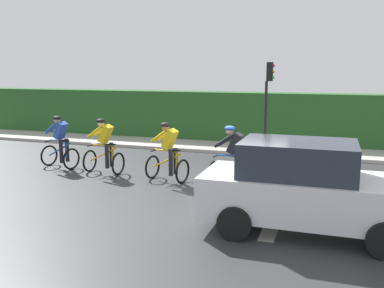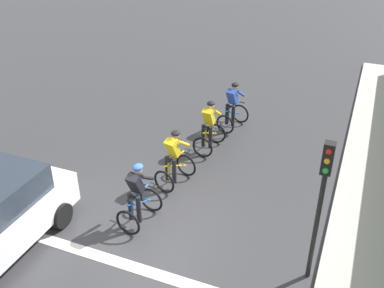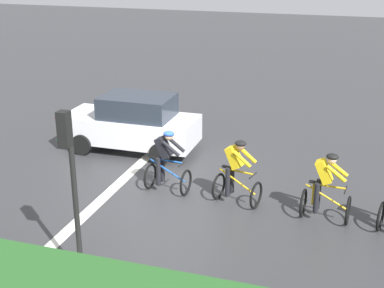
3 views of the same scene
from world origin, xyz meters
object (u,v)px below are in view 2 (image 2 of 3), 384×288
Objects in this scene: cyclist_lead at (233,107)px; cyclist_second at (209,128)px; cyclist_mid at (174,160)px; cyclist_fourth at (138,197)px; traffic_light_near_crossing at (322,193)px.

cyclist_second is (-0.22, -1.71, 0.00)m from cyclist_lead.
cyclist_mid is (-0.44, -3.85, 0.00)m from cyclist_lead.
traffic_light_near_crossing is at bearing -3.44° from cyclist_fourth.
cyclist_lead is 5.74m from cyclist_fourth.
traffic_light_near_crossing is (4.17, -0.25, 1.43)m from cyclist_fourth.
cyclist_mid is at bearing -96.01° from cyclist_second.
cyclist_mid is 1.86m from cyclist_fourth.
cyclist_second is 4.02m from cyclist_fourth.
cyclist_lead is 1.00× the size of cyclist_fourth.
traffic_light_near_crossing is at bearing -58.82° from cyclist_lead.
traffic_light_near_crossing reaches higher than cyclist_fourth.
cyclist_second is at bearing 85.08° from cyclist_fourth.
cyclist_fourth is at bearing -95.62° from cyclist_lead.
cyclist_lead and cyclist_mid have the same top height.
traffic_light_near_crossing is at bearing -48.02° from cyclist_second.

